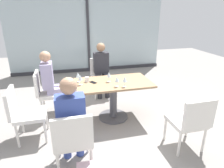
{
  "coord_description": "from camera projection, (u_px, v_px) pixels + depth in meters",
  "views": [
    {
      "loc": [
        -0.84,
        -3.2,
        1.96
      ],
      "look_at": [
        0.0,
        0.1,
        0.65
      ],
      "focal_mm": 31.18,
      "sensor_mm": 36.0,
      "label": 1
    }
  ],
  "objects": [
    {
      "name": "ground_plane",
      "position": [
        113.0,
        117.0,
        3.79
      ],
      "size": [
        12.0,
        12.0,
        0.0
      ],
      "primitive_type": "plane",
      "color": "gray"
    },
    {
      "name": "window_wall_backdrop",
      "position": [
        88.0,
        34.0,
        6.25
      ],
      "size": [
        4.96,
        0.1,
        2.7
      ],
      "color": "#A5B7BC",
      "rests_on": "ground_plane"
    },
    {
      "name": "dining_table_main",
      "position": [
        113.0,
        91.0,
        3.6
      ],
      "size": [
        1.36,
        0.79,
        0.73
      ],
      "color": "#997551",
      "rests_on": "ground_plane"
    },
    {
      "name": "chair_front_left",
      "position": [
        73.0,
        138.0,
        2.36
      ],
      "size": [
        0.46,
        0.5,
        0.87
      ],
      "color": "silver",
      "rests_on": "ground_plane"
    },
    {
      "name": "chair_near_window",
      "position": [
        101.0,
        74.0,
        4.68
      ],
      "size": [
        0.46,
        0.51,
        0.87
      ],
      "color": "silver",
      "rests_on": "ground_plane"
    },
    {
      "name": "chair_far_left",
      "position": [
        47.0,
        90.0,
        3.75
      ],
      "size": [
        0.5,
        0.46,
        0.87
      ],
      "color": "silver",
      "rests_on": "ground_plane"
    },
    {
      "name": "chair_front_right",
      "position": [
        190.0,
        120.0,
        2.74
      ],
      "size": [
        0.46,
        0.5,
        0.87
      ],
      "color": "silver",
      "rests_on": "ground_plane"
    },
    {
      "name": "chair_side_end",
      "position": [
        23.0,
        111.0,
        2.99
      ],
      "size": [
        0.5,
        0.46,
        0.87
      ],
      "color": "silver",
      "rests_on": "ground_plane"
    },
    {
      "name": "person_front_left",
      "position": [
        71.0,
        119.0,
        2.39
      ],
      "size": [
        0.34,
        0.39,
        1.26
      ],
      "color": "#384C9E",
      "rests_on": "ground_plane"
    },
    {
      "name": "person_near_window",
      "position": [
        102.0,
        68.0,
        4.51
      ],
      "size": [
        0.34,
        0.39,
        1.26
      ],
      "color": "#28282D",
      "rests_on": "ground_plane"
    },
    {
      "name": "person_far_left",
      "position": [
        51.0,
        80.0,
        3.71
      ],
      "size": [
        0.39,
        0.34,
        1.26
      ],
      "color": "#9E93B7",
      "rests_on": "ground_plane"
    },
    {
      "name": "wine_glass_0",
      "position": [
        117.0,
        79.0,
        3.27
      ],
      "size": [
        0.07,
        0.07,
        0.18
      ],
      "color": "silver",
      "rests_on": "dining_table_main"
    },
    {
      "name": "wine_glass_1",
      "position": [
        109.0,
        75.0,
        3.49
      ],
      "size": [
        0.07,
        0.07,
        0.18
      ],
      "color": "silver",
      "rests_on": "dining_table_main"
    },
    {
      "name": "wine_glass_2",
      "position": [
        78.0,
        75.0,
        3.48
      ],
      "size": [
        0.07,
        0.07,
        0.18
      ],
      "color": "silver",
      "rests_on": "dining_table_main"
    },
    {
      "name": "wine_glass_3",
      "position": [
        125.0,
        79.0,
        3.26
      ],
      "size": [
        0.07,
        0.07,
        0.18
      ],
      "color": "silver",
      "rests_on": "dining_table_main"
    },
    {
      "name": "wine_glass_4",
      "position": [
        80.0,
        78.0,
        3.34
      ],
      "size": [
        0.07,
        0.07,
        0.18
      ],
      "color": "silver",
      "rests_on": "dining_table_main"
    },
    {
      "name": "coffee_cup",
      "position": [
        87.0,
        79.0,
        3.52
      ],
      "size": [
        0.08,
        0.08,
        0.09
      ],
      "primitive_type": "cylinder",
      "color": "white",
      "rests_on": "dining_table_main"
    },
    {
      "name": "cell_phone_on_table",
      "position": [
        93.0,
        82.0,
        3.49
      ],
      "size": [
        0.13,
        0.16,
        0.01
      ],
      "primitive_type": "cube",
      "rotation": [
        0.0,
        0.0,
        0.53
      ],
      "color": "black",
      "rests_on": "dining_table_main"
    }
  ]
}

